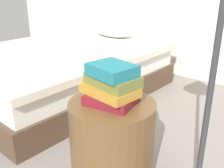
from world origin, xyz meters
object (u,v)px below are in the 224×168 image
book_ochre (110,90)px  book_olive (113,80)px  bed (64,69)px  side_table (112,142)px  book_maroon (112,99)px  book_teal (112,70)px

book_ochre → book_olive: book_olive is taller
bed → side_table: (1.24, -0.76, 0.01)m
bed → side_table: bearing=-28.4°
bed → book_olive: book_olive is taller
bed → book_ochre: bed is taller
book_maroon → book_teal: (-0.00, 0.00, 0.16)m
side_table → book_teal: bearing=-60.3°
book_maroon → book_ochre: size_ratio=0.86×
side_table → book_maroon: book_maroon is taller
bed → book_teal: size_ratio=9.18×
side_table → book_olive: book_olive is taller
book_maroon → book_teal: 0.16m
bed → book_ochre: (1.23, -0.77, 0.34)m
book_ochre → book_olive: 0.06m
bed → book_olive: bearing=-28.1°
book_olive → book_teal: (0.01, -0.01, 0.06)m
book_teal → book_olive: bearing=125.3°
bed → book_olive: 1.50m
bed → book_maroon: 1.49m
bed → book_olive: size_ratio=7.60×
side_table → book_maroon: 0.27m
side_table → book_ochre: book_ochre is taller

